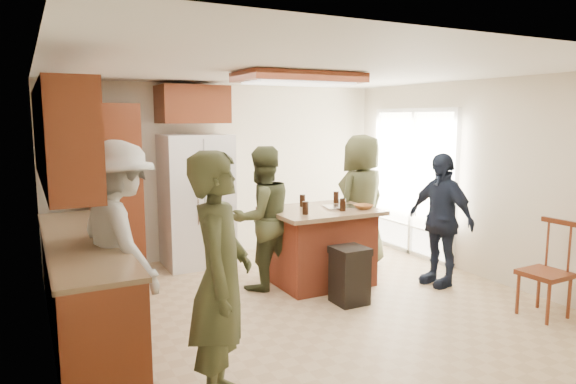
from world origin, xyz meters
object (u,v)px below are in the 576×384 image
person_behind_left (262,218)px  spindle_chair (546,273)px  person_counter (120,243)px  trash_bin (350,275)px  kitchen_island (321,245)px  person_front_left (221,281)px  refrigerator (197,200)px  person_side_right (440,219)px  person_behind_right (361,201)px

person_behind_left → spindle_chair: person_behind_left is taller
person_counter → trash_bin: (2.37, -0.17, -0.60)m
kitchen_island → person_front_left: bearing=-135.3°
trash_bin → person_behind_left: bearing=124.5°
refrigerator → trash_bin: refrigerator is taller
trash_bin → person_front_left: bearing=-147.2°
person_side_right → spindle_chair: bearing=5.0°
person_side_right → trash_bin: 1.43m
person_front_left → trash_bin: person_front_left is taller
person_counter → refrigerator: size_ratio=1.02×
person_front_left → kitchen_island: person_front_left is taller
person_side_right → spindle_chair: 1.35m
person_behind_left → refrigerator: (-0.39, 1.31, 0.05)m
person_front_left → person_side_right: (3.27, 1.30, -0.10)m
person_front_left → person_side_right: person_front_left is taller
kitchen_island → person_behind_right: bearing=23.6°
kitchen_island → spindle_chair: size_ratio=1.29×
person_behind_right → kitchen_island: person_behind_right is taller
person_side_right → refrigerator: 3.21m
person_behind_right → person_side_right: 1.15m
person_behind_right → trash_bin: 1.58m
person_behind_right → refrigerator: 2.25m
person_behind_right → trash_bin: size_ratio=2.87×
person_front_left → person_behind_right: bearing=-22.4°
refrigerator → spindle_chair: 4.34m
spindle_chair → refrigerator: bearing=126.9°
refrigerator → kitchen_island: size_ratio=1.41×
person_behind_right → trash_bin: bearing=31.9°
person_behind_left → kitchen_island: person_behind_left is taller
person_side_right → person_behind_left: bearing=-119.1°
kitchen_island → person_counter: bearing=-166.7°
person_front_left → person_behind_left: 2.53m
person_behind_left → trash_bin: 1.24m
kitchen_island → trash_bin: kitchen_island is taller
person_side_right → trash_bin: person_side_right is taller
person_behind_left → person_side_right: (1.97, -0.87, -0.04)m
refrigerator → trash_bin: size_ratio=2.86×
person_front_left → spindle_chair: bearing=-61.6°
person_side_right → trash_bin: (-1.34, -0.05, -0.49)m
person_behind_left → person_behind_right: 1.59m
person_behind_right → person_counter: person_counter is taller
person_side_right → person_counter: 3.71m
person_behind_right → person_counter: (-3.32, -0.96, 0.01)m
person_side_right → person_counter: (-3.71, 0.12, 0.11)m
refrigerator → spindle_chair: size_ratio=1.81×
person_front_left → trash_bin: (1.93, 1.25, -0.59)m
person_front_left → spindle_chair: size_ratio=1.82×
person_behind_right → person_side_right: size_ratio=1.12×
person_behind_right → kitchen_island: bearing=5.5°
person_counter → person_front_left: bearing=-176.8°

